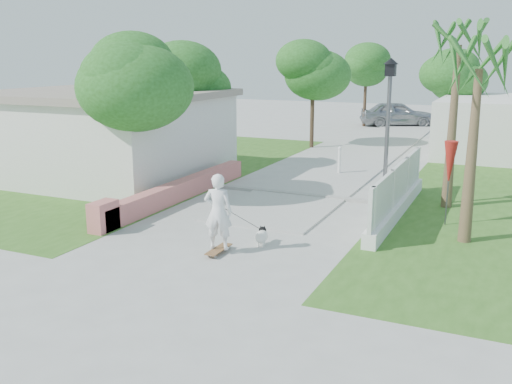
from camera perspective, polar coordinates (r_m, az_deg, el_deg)
The scene contains 21 objects.
ground at distance 13.59m, azimuth -4.55°, elevation -5.86°, with size 90.00×90.00×0.00m, color #B7B7B2.
path_strip at distance 32.14m, azimuth 12.99°, elevation 5.10°, with size 3.20×36.00×0.06m, color #B7B7B2.
curb at distance 18.84m, azimuth 4.29°, elevation -0.23°, with size 6.50×0.25×0.10m, color #999993.
grass_left at distance 23.76m, azimuth -10.04°, elevation 2.35°, with size 8.00×20.00×0.01m, color #34621F.
pink_wall at distance 18.07m, azimuth -8.30°, elevation -0.06°, with size 0.45×8.20×0.80m.
house_left at distance 22.53m, azimuth -15.20°, elevation 5.69°, with size 8.40×7.40×3.23m.
lattice_fence at distance 16.92m, azimuth 14.00°, elevation -0.44°, with size 0.35×7.00×1.50m.
building_right at distance 29.38m, azimuth 23.89°, elevation 6.05°, with size 6.00×8.00×2.60m, color silver.
street_lamp at distance 17.16m, azimuth 13.01°, elevation 6.20°, with size 0.44×0.44×4.44m.
bollard at distance 22.39m, azimuth 8.34°, elevation 3.25°, with size 0.14×0.14×1.09m.
patio_umbrella at distance 16.02m, azimuth 18.81°, elevation 2.66°, with size 0.36×0.36×2.30m.
tree_left_near at distance 17.81m, azimuth -12.96°, elevation 10.97°, with size 3.60×3.60×5.28m.
tree_left_mid at distance 22.94m, azimuth -6.51°, elevation 10.86°, with size 3.20×3.20×4.85m.
tree_path_left at distance 28.72m, azimuth 5.76°, elevation 12.02°, with size 3.40×3.40×5.23m.
tree_path_right at distance 31.35m, azimuth 19.19°, elevation 10.87°, with size 3.00×3.00×4.79m.
tree_path_far at distance 38.28m, azimuth 11.00°, elevation 12.17°, with size 3.20×3.20×5.17m.
palm_far at distance 17.78m, azimuth 19.54°, elevation 12.68°, with size 1.80×1.80×5.30m.
palm_near at distance 14.44m, azimuth 21.34°, elevation 10.44°, with size 1.80×1.80×4.70m.
skateboarder at distance 13.42m, azimuth -2.48°, elevation -2.25°, with size 1.05×1.64×1.90m.
dog at distance 13.87m, azimuth 0.56°, elevation -4.38°, with size 0.41×0.62×0.44m.
parked_car at distance 39.04m, azimuth 13.94°, elevation 7.61°, with size 1.91×4.74×1.61m, color #B2B3BA.
Camera 1 is at (6.27, -11.20, 4.47)m, focal length 40.00 mm.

